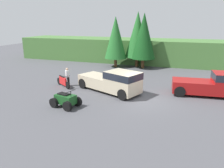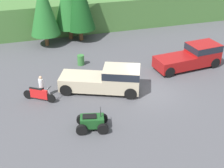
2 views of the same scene
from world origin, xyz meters
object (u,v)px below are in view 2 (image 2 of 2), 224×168
at_px(pickup_truck_red, 193,56).
at_px(dirt_bike, 39,95).
at_px(pickup_truck_second, 108,79).
at_px(steel_barrel, 81,60).
at_px(rider_person, 41,86).
at_px(quad_atv, 92,122).

relative_size(pickup_truck_red, dirt_bike, 2.76).
bearing_deg(pickup_truck_red, pickup_truck_second, -172.56).
relative_size(dirt_bike, steel_barrel, 2.34).
xyz_separation_m(dirt_bike, rider_person, (0.25, 0.38, 0.44)).
xyz_separation_m(pickup_truck_second, quad_atv, (-2.14, -4.04, -0.52)).
distance_m(pickup_truck_red, steel_barrel, 9.39).
xyz_separation_m(pickup_truck_red, quad_atv, (-10.06, -5.86, -0.52)).
bearing_deg(pickup_truck_red, rider_person, -179.59).
bearing_deg(steel_barrel, pickup_truck_red, -19.33).
distance_m(pickup_truck_second, dirt_bike, 4.90).
xyz_separation_m(rider_person, steel_barrel, (3.69, 4.40, -0.48)).
bearing_deg(pickup_truck_second, dirt_bike, -158.58).
height_order(quad_atv, rider_person, rider_person).
height_order(pickup_truck_second, dirt_bike, pickup_truck_second).
relative_size(pickup_truck_second, quad_atv, 2.79).
distance_m(dirt_bike, quad_atv, 4.99).
height_order(pickup_truck_red, rider_person, pickup_truck_red).
bearing_deg(rider_person, pickup_truck_red, 43.74).
bearing_deg(dirt_bike, pickup_truck_red, 41.24).
bearing_deg(rider_person, steel_barrel, 87.84).
bearing_deg(pickup_truck_second, quad_atv, -94.87).
height_order(pickup_truck_second, steel_barrel, pickup_truck_second).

